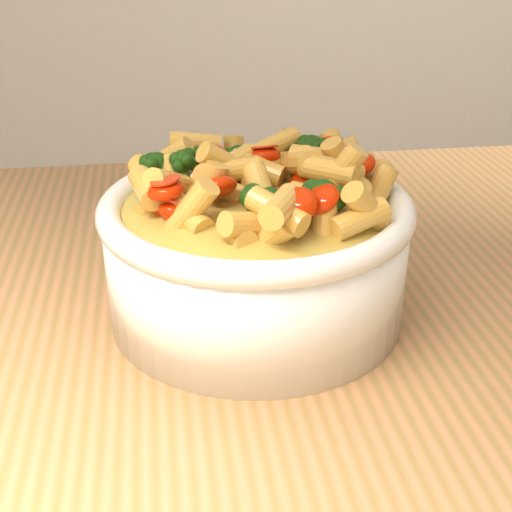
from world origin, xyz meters
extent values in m
cube|color=tan|center=(0.00, 0.00, 0.88)|extent=(1.20, 0.80, 0.04)
cylinder|color=white|center=(-0.10, 0.03, 0.94)|extent=(0.22, 0.22, 0.09)
ellipsoid|color=white|center=(-0.10, 0.03, 0.92)|extent=(0.21, 0.21, 0.03)
torus|color=white|center=(-0.10, 0.03, 0.99)|extent=(0.23, 0.23, 0.02)
ellipsoid|color=#EDCB51|center=(-0.10, 0.03, 0.99)|extent=(0.20, 0.20, 0.02)
camera|label=1|loc=(-0.17, -0.45, 1.19)|focal=50.00mm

